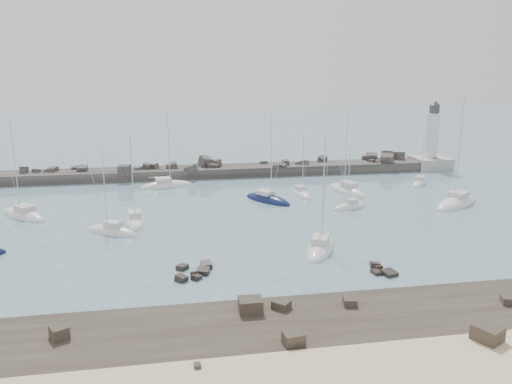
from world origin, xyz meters
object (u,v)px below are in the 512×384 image
Objects in this scene: sailboat_7 at (321,248)px; sailboat_10 at (347,191)px; sailboat_3 at (135,221)px; sailboat_11 at (457,204)px; sailboat_8 at (268,200)px; sailboat_6 at (301,194)px; sailboat_12 at (420,183)px; lighthouse at (431,154)px; sailboat_4 at (166,186)px; sailboat_1 at (24,216)px; sailboat_5 at (112,232)px; sailboat_9 at (350,207)px.

sailboat_10 is at bearing 64.18° from sailboat_7.
sailboat_3 is 0.73× the size of sailboat_11.
sailboat_8 is at bearing 166.00° from sailboat_11.
sailboat_10 is at bearing 4.93° from sailboat_6.
sailboat_3 is 51.14m from sailboat_12.
sailboat_11 is 1.69× the size of sailboat_12.
lighthouse is 16.23m from sailboat_12.
sailboat_11 is at bearing -14.00° from sailboat_8.
sailboat_11 is at bearing 1.06° from sailboat_3.
lighthouse is 64.43m from sailboat_3.
sailboat_4 is at bearing 156.04° from sailboat_11.
sailboat_11 reaches higher than sailboat_8.
sailboat_6 is 0.73× the size of sailboat_10.
sailboat_3 reaches higher than sailboat_6.
sailboat_1 is 0.98× the size of sailboat_10.
sailboat_4 is 1.01× the size of sailboat_7.
sailboat_5 is 50.60m from sailboat_11.
sailboat_8 is at bearing -155.49° from sailboat_6.
sailboat_5 is 39.80m from sailboat_10.
sailboat_4 reaches higher than sailboat_6.
sailboat_6 is at bearing -175.07° from sailboat_10.
lighthouse is at bearing 27.78° from sailboat_8.
sailboat_11 is at bearing -94.96° from sailboat_12.
sailboat_4 is 0.82× the size of sailboat_11.
sailboat_12 is (27.31, 29.10, -0.00)m from sailboat_7.
sailboat_1 is at bearing -175.78° from sailboat_8.
sailboat_10 is at bearing 7.03° from sailboat_1.
sailboat_5 is at bearing -36.07° from sailboat_1.
sailboat_11 reaches higher than sailboat_4.
sailboat_11 is (50.35, 5.01, 0.01)m from sailboat_5.
sailboat_8 is 28.83m from sailboat_11.
sailboat_10 is at bearing 13.79° from sailboat_8.
sailboat_5 is at bearing -152.07° from lighthouse.
sailboat_4 reaches higher than sailboat_7.
sailboat_6 is 23.91m from sailboat_11.
sailboat_7 is (-36.34, -42.27, -2.95)m from lighthouse.
sailboat_10 reaches higher than sailboat_3.
sailboat_4 is at bearing 163.41° from sailboat_10.
sailboat_6 is 25.31m from sailboat_7.
sailboat_1 is at bearing 175.66° from sailboat_9.
sailboat_10 is at bearing 72.70° from sailboat_9.
sailboat_9 is at bearing 59.56° from sailboat_7.
sailboat_7 is 22.22m from sailboat_8.
sailboat_9 is at bearing -28.55° from sailboat_8.
lighthouse is 68.63m from sailboat_5.
sailboat_1 is 41.76m from sailboat_6.
sailboat_8 is at bearing -38.39° from sailboat_4.
lighthouse is at bearing 69.31° from sailboat_11.
sailboat_11 is (27.97, -6.97, 0.02)m from sailboat_8.
lighthouse is at bearing 34.79° from sailboat_10.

